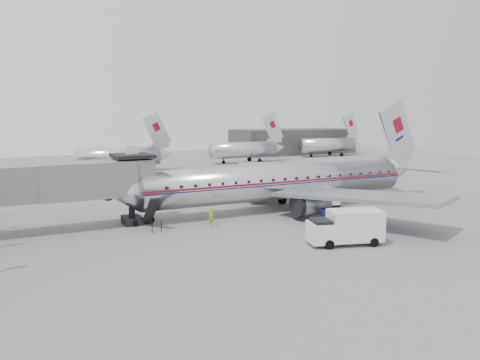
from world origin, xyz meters
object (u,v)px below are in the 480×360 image
(service_van, at_px, (346,227))
(baggage_cart_white, at_px, (329,198))
(ramp_worker, at_px, (211,217))
(baggage_cart_navy, at_px, (332,217))
(airliner, at_px, (285,181))

(service_van, distance_m, baggage_cart_white, 14.80)
(ramp_worker, bearing_deg, service_van, -79.87)
(baggage_cart_navy, distance_m, ramp_worker, 10.87)
(baggage_cart_navy, bearing_deg, ramp_worker, 171.50)
(baggage_cart_navy, height_order, ramp_worker, ramp_worker)
(ramp_worker, bearing_deg, airliner, -5.24)
(service_van, bearing_deg, ramp_worker, 141.31)
(baggage_cart_white, distance_m, ramp_worker, 15.09)
(baggage_cart_navy, bearing_deg, service_van, -103.01)
(baggage_cart_navy, xyz_separation_m, baggage_cart_white, (4.95, 6.94, 0.14))
(baggage_cart_navy, distance_m, baggage_cart_white, 8.53)
(baggage_cart_white, bearing_deg, baggage_cart_navy, -107.80)
(airliner, height_order, baggage_cart_navy, airliner)
(baggage_cart_navy, height_order, baggage_cart_white, baggage_cart_white)
(service_van, distance_m, ramp_worker, 12.14)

